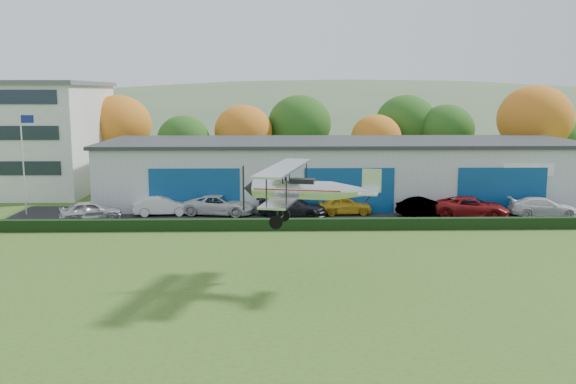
{
  "coord_description": "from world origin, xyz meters",
  "views": [
    {
      "loc": [
        -0.99,
        -26.26,
        9.44
      ],
      "look_at": [
        -0.1,
        9.08,
        3.8
      ],
      "focal_mm": 39.28,
      "sensor_mm": 36.0,
      "label": 1
    }
  ],
  "objects_px": {
    "car_7": "(543,207)",
    "biplane": "(304,188)",
    "car_3": "(293,207)",
    "flagpole": "(24,154)",
    "car_1": "(163,206)",
    "hangar": "(341,171)",
    "car_4": "(344,205)",
    "car_5": "(425,207)",
    "car_0": "(91,211)",
    "car_2": "(220,205)",
    "car_6": "(472,207)"
  },
  "relations": [
    {
      "from": "flagpole",
      "to": "car_1",
      "type": "distance_m",
      "value": 11.24
    },
    {
      "from": "hangar",
      "to": "biplane",
      "type": "bearing_deg",
      "value": -100.49
    },
    {
      "from": "car_1",
      "to": "car_3",
      "type": "height_order",
      "value": "car_3"
    },
    {
      "from": "car_0",
      "to": "car_4",
      "type": "distance_m",
      "value": 19.02
    },
    {
      "from": "car_3",
      "to": "car_7",
      "type": "distance_m",
      "value": 19.02
    },
    {
      "from": "car_4",
      "to": "car_6",
      "type": "height_order",
      "value": "car_6"
    },
    {
      "from": "car_1",
      "to": "car_5",
      "type": "bearing_deg",
      "value": -98.06
    },
    {
      "from": "hangar",
      "to": "car_6",
      "type": "relative_size",
      "value": 7.4
    },
    {
      "from": "car_0",
      "to": "car_6",
      "type": "bearing_deg",
      "value": -107.83
    },
    {
      "from": "car_7",
      "to": "biplane",
      "type": "xyz_separation_m",
      "value": [
        -19.0,
        -16.24,
        4.03
      ]
    },
    {
      "from": "car_0",
      "to": "car_6",
      "type": "relative_size",
      "value": 0.81
    },
    {
      "from": "car_2",
      "to": "flagpole",
      "type": "bearing_deg",
      "value": 100.08
    },
    {
      "from": "car_2",
      "to": "car_4",
      "type": "distance_m",
      "value": 9.64
    },
    {
      "from": "car_3",
      "to": "car_6",
      "type": "xyz_separation_m",
      "value": [
        13.58,
        -0.54,
        0.0
      ]
    },
    {
      "from": "car_0",
      "to": "car_7",
      "type": "distance_m",
      "value": 33.89
    },
    {
      "from": "flagpole",
      "to": "car_2",
      "type": "xyz_separation_m",
      "value": [
        14.83,
        -0.39,
        -3.97
      ]
    },
    {
      "from": "hangar",
      "to": "car_2",
      "type": "bearing_deg",
      "value": -147.63
    },
    {
      "from": "car_3",
      "to": "biplane",
      "type": "bearing_deg",
      "value": -163.89
    },
    {
      "from": "flagpole",
      "to": "car_4",
      "type": "height_order",
      "value": "flagpole"
    },
    {
      "from": "hangar",
      "to": "car_4",
      "type": "xyz_separation_m",
      "value": [
        -0.41,
        -6.52,
        -1.9
      ]
    },
    {
      "from": "car_2",
      "to": "car_5",
      "type": "relative_size",
      "value": 1.29
    },
    {
      "from": "car_2",
      "to": "car_3",
      "type": "bearing_deg",
      "value": -87.18
    },
    {
      "from": "car_6",
      "to": "biplane",
      "type": "xyz_separation_m",
      "value": [
        -13.57,
        -16.24,
        3.99
      ]
    },
    {
      "from": "car_5",
      "to": "car_6",
      "type": "distance_m",
      "value": 3.5
    },
    {
      "from": "car_4",
      "to": "car_5",
      "type": "xyz_separation_m",
      "value": [
        6.08,
        -0.69,
        -0.01
      ]
    },
    {
      "from": "car_5",
      "to": "car_3",
      "type": "bearing_deg",
      "value": 74.56
    },
    {
      "from": "car_0",
      "to": "car_1",
      "type": "height_order",
      "value": "car_0"
    },
    {
      "from": "biplane",
      "to": "car_7",
      "type": "bearing_deg",
      "value": 53.43
    },
    {
      "from": "car_2",
      "to": "car_5",
      "type": "bearing_deg",
      "value": -81.46
    },
    {
      "from": "biplane",
      "to": "car_0",
      "type": "bearing_deg",
      "value": 146.74
    },
    {
      "from": "car_6",
      "to": "car_7",
      "type": "height_order",
      "value": "car_6"
    },
    {
      "from": "hangar",
      "to": "car_3",
      "type": "height_order",
      "value": "hangar"
    },
    {
      "from": "hangar",
      "to": "flagpole",
      "type": "xyz_separation_m",
      "value": [
        -24.88,
        -5.98,
        2.13
      ]
    },
    {
      "from": "car_0",
      "to": "car_7",
      "type": "bearing_deg",
      "value": -108.07
    },
    {
      "from": "car_6",
      "to": "car_1",
      "type": "bearing_deg",
      "value": 102.58
    },
    {
      "from": "hangar",
      "to": "flagpole",
      "type": "height_order",
      "value": "flagpole"
    },
    {
      "from": "car_2",
      "to": "car_3",
      "type": "distance_m",
      "value": 5.66
    },
    {
      "from": "car_3",
      "to": "car_6",
      "type": "relative_size",
      "value": 0.95
    },
    {
      "from": "car_3",
      "to": "flagpole",
      "type": "bearing_deg",
      "value": 102.56
    },
    {
      "from": "car_4",
      "to": "car_5",
      "type": "bearing_deg",
      "value": -100.12
    },
    {
      "from": "flagpole",
      "to": "car_1",
      "type": "xyz_separation_m",
      "value": [
        10.49,
        -0.47,
        -4.01
      ]
    },
    {
      "from": "hangar",
      "to": "car_2",
      "type": "height_order",
      "value": "hangar"
    },
    {
      "from": "car_0",
      "to": "biplane",
      "type": "relative_size",
      "value": 0.56
    },
    {
      "from": "car_7",
      "to": "car_2",
      "type": "bearing_deg",
      "value": 93.39
    },
    {
      "from": "car_0",
      "to": "car_4",
      "type": "xyz_separation_m",
      "value": [
        18.92,
        2.0,
        -0.04
      ]
    },
    {
      "from": "car_0",
      "to": "car_2",
      "type": "height_order",
      "value": "car_2"
    },
    {
      "from": "car_1",
      "to": "car_2",
      "type": "relative_size",
      "value": 0.81
    },
    {
      "from": "hangar",
      "to": "car_7",
      "type": "height_order",
      "value": "hangar"
    },
    {
      "from": "car_2",
      "to": "car_7",
      "type": "xyz_separation_m",
      "value": [
        24.61,
        -1.41,
        -0.03
      ]
    },
    {
      "from": "hangar",
      "to": "car_2",
      "type": "xyz_separation_m",
      "value": [
        -10.05,
        -6.37,
        -1.85
      ]
    }
  ]
}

